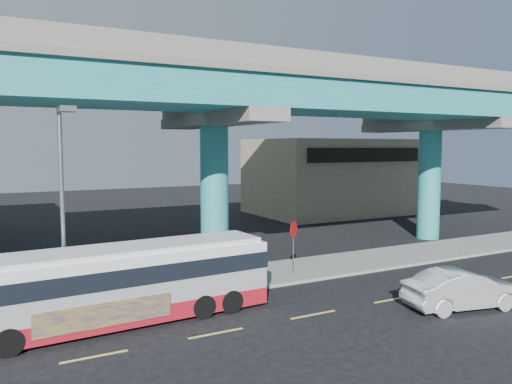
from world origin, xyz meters
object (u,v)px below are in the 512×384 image
transit_bus (122,282)px  sedan (463,289)px  street_lamp (63,180)px  stop_sign (294,236)px

transit_bus → sedan: (12.12, -4.63, -0.76)m
sedan → street_lamp: (-13.82, 5.91, 4.36)m
transit_bus → stop_sign: bearing=10.3°
transit_bus → stop_sign: (8.50, 2.02, 0.58)m
street_lamp → stop_sign: size_ratio=2.83×
transit_bus → street_lamp: size_ratio=1.43×
transit_bus → sedan: transit_bus is taller
street_lamp → stop_sign: street_lamp is taller
street_lamp → stop_sign: 10.66m
transit_bus → stop_sign: stop_sign is taller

